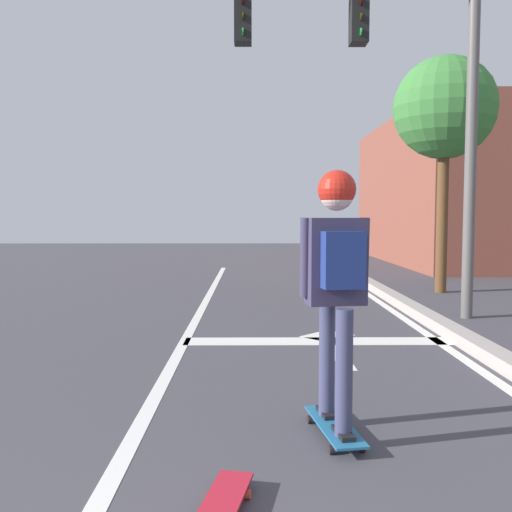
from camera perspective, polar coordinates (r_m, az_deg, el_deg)
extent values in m
cube|color=silver|center=(6.04, -8.03, -10.00)|extent=(0.12, 20.00, 0.01)
cube|color=silver|center=(6.37, 19.82, -9.45)|extent=(0.12, 20.00, 0.01)
cube|color=silver|center=(6.72, 6.22, -8.53)|extent=(3.11, 0.40, 0.01)
cube|color=silver|center=(6.20, 8.28, -9.63)|extent=(0.16, 1.40, 0.01)
cube|color=silver|center=(7.02, 7.22, -8.00)|extent=(0.71, 0.71, 0.01)
cube|color=#A79B93|center=(6.45, 21.95, -8.74)|extent=(0.24, 24.00, 0.14)
cube|color=#20628C|center=(3.95, 7.92, -16.59)|extent=(0.33, 0.79, 0.02)
cube|color=#B2B2B7|center=(4.19, 6.82, -15.55)|extent=(0.17, 0.07, 0.01)
cylinder|color=black|center=(4.18, 5.44, -16.10)|extent=(0.04, 0.06, 0.06)
cylinder|color=black|center=(4.23, 8.17, -15.87)|extent=(0.04, 0.06, 0.06)
cube|color=#B2B2B7|center=(3.72, 9.16, -18.16)|extent=(0.17, 0.07, 0.01)
cylinder|color=black|center=(3.71, 7.61, -18.81)|extent=(0.04, 0.06, 0.06)
cylinder|color=black|center=(3.77, 10.68, -18.47)|extent=(0.04, 0.06, 0.06)
cylinder|color=#3B3E5F|center=(4.00, 7.16, -10.15)|extent=(0.11, 0.11, 0.81)
cube|color=black|center=(4.11, 7.11, -15.39)|extent=(0.13, 0.25, 0.03)
cylinder|color=#3B3E5F|center=(3.65, 8.87, -11.56)|extent=(0.11, 0.11, 0.81)
cube|color=black|center=(3.77, 8.80, -17.24)|extent=(0.13, 0.25, 0.03)
cube|color=#39334F|center=(3.71, 8.08, -0.54)|extent=(0.40, 0.24, 0.57)
cylinder|color=#39334F|center=(3.68, 5.01, -0.14)|extent=(0.07, 0.09, 0.52)
cylinder|color=#39334F|center=(3.80, 10.81, -0.07)|extent=(0.07, 0.11, 0.52)
sphere|color=beige|center=(3.70, 8.15, 6.25)|extent=(0.22, 0.22, 0.22)
sphere|color=red|center=(3.70, 8.16, 6.68)|extent=(0.25, 0.25, 0.25)
cube|color=navy|center=(3.57, 8.75, -0.40)|extent=(0.28, 0.18, 0.36)
cube|color=#B2B2B7|center=(3.19, -2.52, -22.26)|extent=(0.16, 0.08, 0.01)
cylinder|color=#CB452C|center=(3.22, -4.17, -22.59)|extent=(0.04, 0.06, 0.05)
cylinder|color=#CB452C|center=(3.18, -0.85, -22.91)|extent=(0.04, 0.06, 0.05)
cylinder|color=#5B5654|center=(8.64, 20.89, 10.51)|extent=(0.16, 0.16, 4.95)
cube|color=black|center=(8.58, 10.34, 22.35)|extent=(0.24, 0.28, 0.64)
cylinder|color=#3A0605|center=(8.51, 10.57, 23.94)|extent=(0.02, 0.10, 0.10)
cylinder|color=#3C3106|center=(8.44, 10.55, 22.66)|extent=(0.02, 0.10, 0.10)
cylinder|color=green|center=(8.38, 10.53, 21.36)|extent=(0.02, 0.10, 0.10)
cube|color=black|center=(8.45, -1.33, 22.70)|extent=(0.24, 0.28, 0.64)
cylinder|color=#3A0605|center=(8.38, -1.35, 24.33)|extent=(0.02, 0.10, 0.10)
cylinder|color=#3C3106|center=(8.31, -1.34, 23.03)|extent=(0.02, 0.10, 0.10)
cylinder|color=green|center=(8.25, -1.34, 21.72)|extent=(0.02, 0.10, 0.10)
cylinder|color=brown|center=(11.31, 18.28, 3.84)|extent=(0.21, 0.21, 2.92)
sphere|color=#3C7D37|center=(11.49, 18.52, 14.02)|extent=(1.91, 1.91, 1.91)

